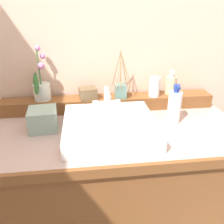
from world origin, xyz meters
TOP-DOWN VIEW (x-y plane):
  - wall_back at (0.00, 0.40)m, footprint 3.06×0.20m
  - vanity_cabinet at (0.00, -0.00)m, footprint 1.26×0.60m
  - back_ledge at (0.00, 0.23)m, footprint 1.18×0.11m
  - sink_basin at (-0.02, -0.05)m, footprint 0.42×0.39m
  - soap_bar at (-0.14, 0.07)m, footprint 0.07×0.04m
  - potted_plant at (-0.36, 0.24)m, footprint 0.10×0.12m
  - soap_dispenser at (0.36, 0.24)m, footprint 0.06×0.06m
  - tumbler_cup at (0.26, 0.21)m, footprint 0.06×0.06m
  - reed_diffuser at (0.06, 0.21)m, footprint 0.11×0.11m
  - trinket_box at (-0.11, 0.22)m, footprint 0.10×0.09m
  - lotion_bottle at (0.31, 0.03)m, footprint 0.07×0.07m
  - tissue_box at (-0.34, 0.04)m, footprint 0.14×0.14m

SIDE VIEW (x-z plane):
  - vanity_cabinet at x=0.00m, z-range 0.00..0.88m
  - sink_basin at x=-0.02m, z-range 0.76..1.05m
  - back_ledge at x=0.00m, z-range 0.88..0.95m
  - tissue_box at x=-0.34m, z-range 0.88..0.98m
  - soap_bar at x=-0.14m, z-range 0.95..0.97m
  - lotion_bottle at x=0.31m, z-range 0.86..1.06m
  - trinket_box at x=-0.11m, z-range 0.95..1.01m
  - reed_diffuser at x=0.06m, z-range 0.86..1.12m
  - tumbler_cup at x=0.26m, z-range 0.95..1.06m
  - soap_dispenser at x=0.36m, z-range 0.94..1.07m
  - potted_plant at x=-0.36m, z-range 0.88..1.16m
  - wall_back at x=0.00m, z-range 0.00..2.53m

